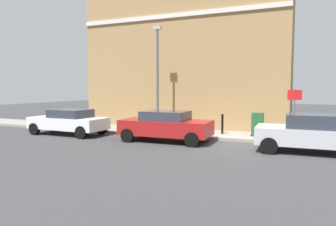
{
  "coord_description": "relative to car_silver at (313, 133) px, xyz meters",
  "views": [
    {
      "loc": [
        -13.47,
        -2.34,
        2.48
      ],
      "look_at": [
        1.2,
        3.91,
        1.2
      ],
      "focal_mm": 32.47,
      "sensor_mm": 36.0,
      "label": 1
    }
  ],
  "objects": [
    {
      "name": "ground",
      "position": [
        0.61,
        2.93,
        -0.77
      ],
      "size": [
        80.0,
        80.0,
        0.0
      ],
      "primitive_type": "plane",
      "color": "#38383A"
    },
    {
      "name": "lamppost",
      "position": [
        2.3,
        7.69,
        2.54
      ],
      "size": [
        0.2,
        0.44,
        5.72
      ],
      "color": "#59595B",
      "rests_on": "sidewalk"
    },
    {
      "name": "car_silver",
      "position": [
        0.0,
        0.0,
        0.0
      ],
      "size": [
        2.04,
        4.25,
        1.5
      ],
      "rotation": [
        0.0,
        0.0,
        1.59
      ],
      "color": "#B7B7BC",
      "rests_on": "ground"
    },
    {
      "name": "street_sign",
      "position": [
        1.72,
        0.71,
        0.89
      ],
      "size": [
        0.08,
        0.6,
        2.3
      ],
      "color": "#59595B",
      "rests_on": "sidewalk"
    },
    {
      "name": "sidewalk",
      "position": [
        2.56,
        8.93,
        -0.69
      ],
      "size": [
        2.5,
        30.0,
        0.15
      ],
      "primitive_type": "cube",
      "color": "gray",
      "rests_on": "ground"
    },
    {
      "name": "car_red",
      "position": [
        0.12,
        6.24,
        -0.01
      ],
      "size": [
        2.01,
        4.25,
        1.44
      ],
      "rotation": [
        0.0,
        0.0,
        1.59
      ],
      "color": "maroon",
      "rests_on": "ground"
    },
    {
      "name": "car_white",
      "position": [
        0.01,
        11.91,
        -0.04
      ],
      "size": [
        1.97,
        4.33,
        1.37
      ],
      "rotation": [
        0.0,
        0.0,
        1.54
      ],
      "color": "silver",
      "rests_on": "ground"
    },
    {
      "name": "bollard_near_cabinet",
      "position": [
        2.59,
        4.12,
        -0.06
      ],
      "size": [
        0.14,
        0.14,
        1.04
      ],
      "color": "black",
      "rests_on": "sidewalk"
    },
    {
      "name": "corner_building",
      "position": [
        7.68,
        7.22,
        4.18
      ],
      "size": [
        7.86,
        12.57,
        9.9
      ],
      "color": "#9E7A4C",
      "rests_on": "ground"
    },
    {
      "name": "bollard_far_kerb",
      "position": [
        1.55,
        5.86,
        -0.06
      ],
      "size": [
        0.14,
        0.14,
        1.04
      ],
      "color": "black",
      "rests_on": "sidewalk"
    },
    {
      "name": "utility_cabinet",
      "position": [
        2.49,
        2.35,
        -0.09
      ],
      "size": [
        0.46,
        0.61,
        1.15
      ],
      "color": "#1E4C28",
      "rests_on": "sidewalk"
    }
  ]
}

